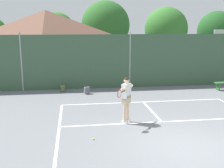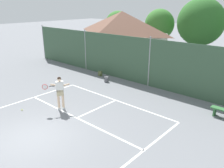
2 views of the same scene
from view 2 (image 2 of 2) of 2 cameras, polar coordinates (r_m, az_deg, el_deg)
The scene contains 9 objects.
ground_plane at distance 10.73m, azimuth -19.19°, elevation -12.58°, with size 120.00×120.00×0.00m, color slate.
court_markings at distance 11.00m, azimuth -16.23°, elevation -11.41°, with size 8.30×11.10×0.01m.
chainlink_fence at distance 15.94m, azimuth 9.27°, elevation 5.22°, with size 26.09×0.09×3.45m.
clubhouse_building at distance 21.56m, azimuth 2.44°, elevation 11.47°, with size 7.51×4.86×4.87m.
treeline_backdrop at distance 23.45m, azimuth 25.26°, elevation 12.67°, with size 24.88×4.00×6.05m.
tennis_player at distance 12.58m, azimuth -12.89°, elevation -1.49°, with size 0.86×1.22×1.85m.
tennis_ball at distance 13.44m, azimuth -21.51°, elevation -6.02°, with size 0.07×0.07×0.07m, color #CCE033.
backpack_olive at distance 18.35m, azimuth -2.97°, elevation 2.59°, with size 0.30×0.27×0.46m.
backpack_grey at distance 16.93m, azimuth -1.40°, elevation 1.15°, with size 0.33×0.32×0.46m.
Camera 2 is at (8.27, -4.08, 5.49)m, focal length 36.71 mm.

